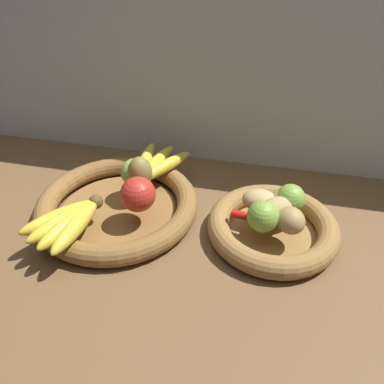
# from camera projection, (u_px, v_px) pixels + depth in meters

# --- Properties ---
(ground_plane) EXTENTS (1.40, 0.90, 0.03)m
(ground_plane) POSITION_uv_depth(u_px,v_px,m) (201.00, 233.00, 0.81)
(ground_plane) COLOR brown
(back_wall) EXTENTS (1.40, 0.03, 0.55)m
(back_wall) POSITION_uv_depth(u_px,v_px,m) (228.00, 58.00, 0.88)
(back_wall) COLOR silver
(back_wall) RESTS_ON ground_plane
(fruit_bowl_left) EXTENTS (0.36, 0.36, 0.05)m
(fruit_bowl_left) POSITION_uv_depth(u_px,v_px,m) (117.00, 205.00, 0.84)
(fruit_bowl_left) COLOR brown
(fruit_bowl_left) RESTS_ON ground_plane
(fruit_bowl_right) EXTENTS (0.27, 0.27, 0.05)m
(fruit_bowl_right) POSITION_uv_depth(u_px,v_px,m) (272.00, 227.00, 0.78)
(fruit_bowl_right) COLOR olive
(fruit_bowl_right) RESTS_ON ground_plane
(apple_red_right) EXTENTS (0.07, 0.07, 0.07)m
(apple_red_right) POSITION_uv_depth(u_px,v_px,m) (138.00, 194.00, 0.77)
(apple_red_right) COLOR red
(apple_red_right) RESTS_ON fruit_bowl_left
(apple_green_back) EXTENTS (0.07, 0.07, 0.07)m
(apple_green_back) POSITION_uv_depth(u_px,v_px,m) (135.00, 173.00, 0.84)
(apple_green_back) COLOR #99B74C
(apple_green_back) RESTS_ON fruit_bowl_left
(pear_brown) EXTENTS (0.07, 0.07, 0.08)m
(pear_brown) POSITION_uv_depth(u_px,v_px,m) (140.00, 173.00, 0.83)
(pear_brown) COLOR olive
(pear_brown) RESTS_ON fruit_bowl_left
(banana_bunch_front) EXTENTS (0.13, 0.18, 0.03)m
(banana_bunch_front) POSITION_uv_depth(u_px,v_px,m) (68.00, 221.00, 0.73)
(banana_bunch_front) COLOR yellow
(banana_bunch_front) RESTS_ON fruit_bowl_left
(banana_bunch_back) EXTENTS (0.13, 0.19, 0.03)m
(banana_bunch_back) POSITION_uv_depth(u_px,v_px,m) (154.00, 165.00, 0.90)
(banana_bunch_back) COLOR yellow
(banana_bunch_back) RESTS_ON fruit_bowl_left
(potato_oblong) EXTENTS (0.08, 0.06, 0.04)m
(potato_oblong) POSITION_uv_depth(u_px,v_px,m) (260.00, 200.00, 0.77)
(potato_oblong) COLOR tan
(potato_oblong) RESTS_ON fruit_bowl_right
(potato_large) EXTENTS (0.09, 0.09, 0.05)m
(potato_large) POSITION_uv_depth(u_px,v_px,m) (276.00, 209.00, 0.75)
(potato_large) COLOR tan
(potato_large) RESTS_ON fruit_bowl_right
(potato_back) EXTENTS (0.08, 0.08, 0.05)m
(potato_back) POSITION_uv_depth(u_px,v_px,m) (285.00, 199.00, 0.78)
(potato_back) COLOR #A38451
(potato_back) RESTS_ON fruit_bowl_right
(potato_small) EXTENTS (0.08, 0.08, 0.05)m
(potato_small) POSITION_uv_depth(u_px,v_px,m) (291.00, 220.00, 0.72)
(potato_small) COLOR #A38451
(potato_small) RESTS_ON fruit_bowl_right
(lime_near) EXTENTS (0.06, 0.06, 0.06)m
(lime_near) POSITION_uv_depth(u_px,v_px,m) (263.00, 216.00, 0.72)
(lime_near) COLOR #7AAD3D
(lime_near) RESTS_ON fruit_bowl_right
(lime_far) EXTENTS (0.06, 0.06, 0.06)m
(lime_far) POSITION_uv_depth(u_px,v_px,m) (290.00, 198.00, 0.77)
(lime_far) COLOR #7AAD3D
(lime_far) RESTS_ON fruit_bowl_right
(chili_pepper) EXTENTS (0.14, 0.04, 0.02)m
(chili_pepper) POSITION_uv_depth(u_px,v_px,m) (266.00, 221.00, 0.74)
(chili_pepper) COLOR red
(chili_pepper) RESTS_ON fruit_bowl_right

